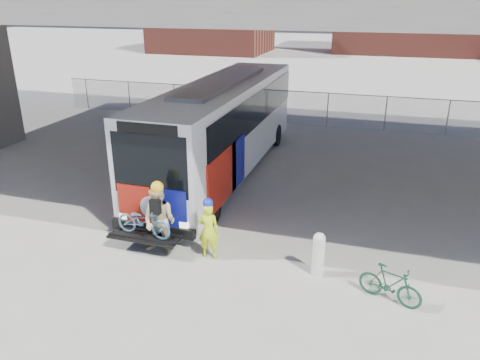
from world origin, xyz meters
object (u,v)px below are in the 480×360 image
at_px(cyclist_tan, 159,220).
at_px(bus, 223,121).
at_px(bollard, 318,253).
at_px(bike_parked, 390,284).
at_px(cyclist_hivis, 209,229).

bearing_deg(cyclist_tan, bus, 98.84).
relative_size(bollard, bike_parked, 0.78).
height_order(cyclist_tan, bike_parked, cyclist_tan).
distance_m(cyclist_tan, bike_parked, 6.05).
bearing_deg(cyclist_hivis, bollard, 174.21).
height_order(bus, bollard, bus).
xyz_separation_m(bus, bollard, (4.72, -6.33, -1.48)).
bearing_deg(cyclist_hivis, bike_parked, 166.58).
height_order(bollard, cyclist_hivis, cyclist_hivis).
bearing_deg(bollard, cyclist_tan, -177.08).
xyz_separation_m(bollard, bike_parked, (1.75, -0.63, -0.18)).
relative_size(cyclist_tan, bike_parked, 1.42).
distance_m(bus, cyclist_hivis, 6.70).
height_order(bus, cyclist_tan, bus).
bearing_deg(bus, cyclist_tan, -85.95).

